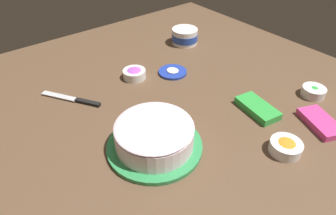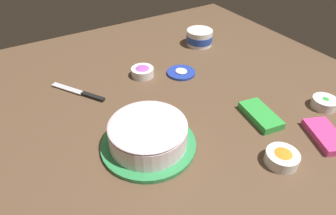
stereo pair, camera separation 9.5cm
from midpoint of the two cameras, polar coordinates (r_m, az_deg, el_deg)
ground_plane at (r=1.03m, az=4.35°, el=0.95°), size 1.54×1.54×0.00m
frosted_cake at (r=0.84m, az=-0.68°, el=-5.54°), size 0.28×0.28×0.10m
frosting_tub at (r=1.43m, az=8.14°, el=13.45°), size 0.12×0.12×0.07m
frosting_tub_lid at (r=1.19m, az=4.89°, el=6.80°), size 0.12×0.12×0.02m
spreading_knife at (r=1.10m, az=-14.13°, el=2.64°), size 0.21×0.14×0.01m
sprinkle_bowl_orange at (r=0.89m, az=24.40°, el=-9.04°), size 0.09×0.09×0.04m
sprinkle_bowl_green at (r=1.16m, az=30.44°, el=0.76°), size 0.08×0.08×0.04m
sprinkle_bowl_rainbow at (r=1.17m, az=-2.70°, el=7.01°), size 0.09×0.09×0.04m
candy_box_lower at (r=1.02m, az=20.26°, el=-1.54°), size 0.16×0.10×0.03m
candy_box_upper at (r=1.03m, az=30.92°, el=-4.86°), size 0.17×0.13×0.02m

